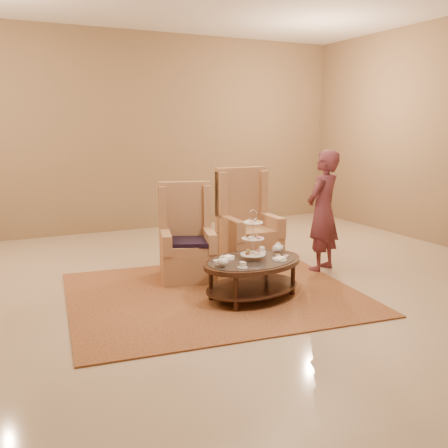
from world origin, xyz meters
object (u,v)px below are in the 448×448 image
armchair_left (187,246)px  armchair_right (246,233)px  person (323,211)px  tea_table (253,267)px

armchair_left → armchair_right: 1.00m
person → armchair_left: bearing=-40.2°
tea_table → person: size_ratio=0.85×
tea_table → armchair_left: size_ratio=1.13×
person → tea_table: bearing=-2.4°
armchair_left → armchair_right: size_ratio=0.90×
tea_table → armchair_right: bearing=52.2°
armchair_right → person: 1.08m
tea_table → armchair_left: armchair_left is taller
tea_table → armchair_left: bearing=97.4°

